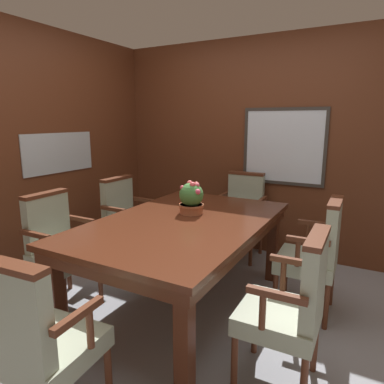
{
  "coord_description": "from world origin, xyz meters",
  "views": [
    {
      "loc": [
        1.27,
        -2.08,
        1.55
      ],
      "look_at": [
        -0.06,
        0.33,
        0.96
      ],
      "focal_mm": 32.0,
      "sensor_mm": 36.0,
      "label": 1
    }
  ],
  "objects_px": {
    "chair_right_near": "(292,303)",
    "chair_left_far": "(126,218)",
    "dining_table": "(183,231)",
    "chair_right_far": "(316,251)",
    "chair_head_near": "(37,337)",
    "chair_head_far": "(242,210)",
    "potted_plant": "(191,198)",
    "chair_left_near": "(58,244)"
  },
  "relations": [
    {
      "from": "chair_right_near",
      "to": "chair_left_far",
      "type": "xyz_separation_m",
      "value": [
        -1.92,
        0.9,
        0.0
      ]
    },
    {
      "from": "dining_table",
      "to": "chair_left_far",
      "type": "xyz_separation_m",
      "value": [
        -0.95,
        0.44,
        -0.14
      ]
    },
    {
      "from": "dining_table",
      "to": "chair_right_far",
      "type": "distance_m",
      "value": 1.06
    },
    {
      "from": "chair_head_near",
      "to": "chair_head_far",
      "type": "bearing_deg",
      "value": -95.14
    },
    {
      "from": "potted_plant",
      "to": "chair_right_far",
      "type": "bearing_deg",
      "value": 12.83
    },
    {
      "from": "potted_plant",
      "to": "chair_head_near",
      "type": "bearing_deg",
      "value": -89.46
    },
    {
      "from": "potted_plant",
      "to": "dining_table",
      "type": "bearing_deg",
      "value": -79.98
    },
    {
      "from": "chair_left_near",
      "to": "chair_head_far",
      "type": "bearing_deg",
      "value": -29.95
    },
    {
      "from": "chair_head_far",
      "to": "chair_left_far",
      "type": "bearing_deg",
      "value": -139.31
    },
    {
      "from": "dining_table",
      "to": "chair_left_far",
      "type": "bearing_deg",
      "value": 155.11
    },
    {
      "from": "chair_head_near",
      "to": "chair_left_far",
      "type": "distance_m",
      "value": 2.02
    },
    {
      "from": "chair_right_far",
      "to": "chair_right_near",
      "type": "bearing_deg",
      "value": -1.04
    },
    {
      "from": "chair_head_far",
      "to": "potted_plant",
      "type": "xyz_separation_m",
      "value": [
        -0.05,
        -1.11,
        0.37
      ]
    },
    {
      "from": "chair_left_far",
      "to": "chair_head_near",
      "type": "bearing_deg",
      "value": -151.46
    },
    {
      "from": "chair_right_near",
      "to": "chair_right_far",
      "type": "height_order",
      "value": "same"
    },
    {
      "from": "chair_left_near",
      "to": "chair_head_far",
      "type": "relative_size",
      "value": 1.0
    },
    {
      "from": "chair_head_near",
      "to": "potted_plant",
      "type": "xyz_separation_m",
      "value": [
        -0.01,
        1.55,
        0.37
      ]
    },
    {
      "from": "dining_table",
      "to": "chair_head_near",
      "type": "xyz_separation_m",
      "value": [
        -0.02,
        -1.35,
        -0.14
      ]
    },
    {
      "from": "chair_head_far",
      "to": "potted_plant",
      "type": "relative_size",
      "value": 3.4
    },
    {
      "from": "chair_left_near",
      "to": "potted_plant",
      "type": "xyz_separation_m",
      "value": [
        0.93,
        0.63,
        0.37
      ]
    },
    {
      "from": "chair_right_far",
      "to": "potted_plant",
      "type": "distance_m",
      "value": 1.09
    },
    {
      "from": "chair_head_near",
      "to": "chair_right_near",
      "type": "bearing_deg",
      "value": -142.43
    },
    {
      "from": "chair_right_far",
      "to": "potted_plant",
      "type": "xyz_separation_m",
      "value": [
        -1.0,
        -0.23,
        0.37
      ]
    },
    {
      "from": "dining_table",
      "to": "potted_plant",
      "type": "bearing_deg",
      "value": 100.02
    },
    {
      "from": "chair_left_far",
      "to": "potted_plant",
      "type": "height_order",
      "value": "potted_plant"
    },
    {
      "from": "chair_right_near",
      "to": "potted_plant",
      "type": "distance_m",
      "value": 1.26
    },
    {
      "from": "dining_table",
      "to": "chair_left_near",
      "type": "xyz_separation_m",
      "value": [
        -0.96,
        -0.43,
        -0.14
      ]
    },
    {
      "from": "chair_right_near",
      "to": "chair_left_far",
      "type": "height_order",
      "value": "same"
    },
    {
      "from": "chair_left_far",
      "to": "potted_plant",
      "type": "xyz_separation_m",
      "value": [
        0.91,
        -0.24,
        0.37
      ]
    },
    {
      "from": "chair_head_far",
      "to": "chair_right_near",
      "type": "bearing_deg",
      "value": -63.15
    },
    {
      "from": "chair_left_near",
      "to": "chair_head_near",
      "type": "height_order",
      "value": "same"
    },
    {
      "from": "chair_right_near",
      "to": "potted_plant",
      "type": "height_order",
      "value": "potted_plant"
    },
    {
      "from": "dining_table",
      "to": "chair_left_near",
      "type": "height_order",
      "value": "chair_left_near"
    },
    {
      "from": "chair_head_near",
      "to": "dining_table",
      "type": "bearing_deg",
      "value": -95.27
    },
    {
      "from": "chair_head_near",
      "to": "chair_left_near",
      "type": "bearing_deg",
      "value": -48.62
    },
    {
      "from": "chair_left_far",
      "to": "potted_plant",
      "type": "distance_m",
      "value": 1.01
    },
    {
      "from": "chair_head_near",
      "to": "chair_left_far",
      "type": "bearing_deg",
      "value": -66.91
    },
    {
      "from": "chair_right_near",
      "to": "chair_left_far",
      "type": "bearing_deg",
      "value": -116.16
    },
    {
      "from": "chair_head_near",
      "to": "chair_right_far",
      "type": "height_order",
      "value": "same"
    },
    {
      "from": "chair_head_near",
      "to": "potted_plant",
      "type": "bearing_deg",
      "value": -93.82
    },
    {
      "from": "chair_head_far",
      "to": "chair_left_far",
      "type": "height_order",
      "value": "same"
    },
    {
      "from": "chair_head_far",
      "to": "chair_right_far",
      "type": "distance_m",
      "value": 1.3
    }
  ]
}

